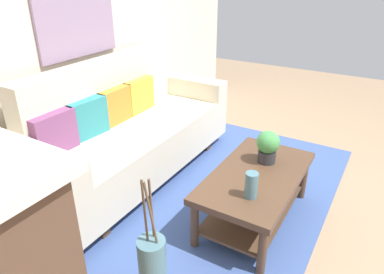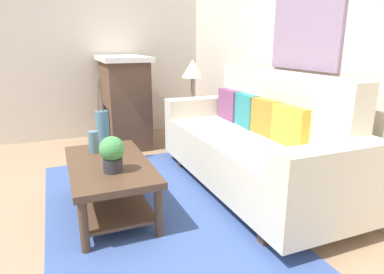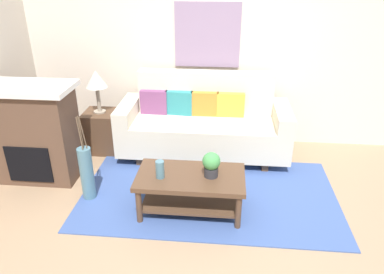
{
  "view_description": "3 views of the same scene",
  "coord_description": "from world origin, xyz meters",
  "px_view_note": "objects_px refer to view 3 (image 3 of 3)",
  "views": [
    {
      "loc": [
        -2.35,
        -0.54,
        1.82
      ],
      "look_at": [
        -0.17,
        0.75,
        0.59
      ],
      "focal_mm": 32.91,
      "sensor_mm": 36.0,
      "label": 1
    },
    {
      "loc": [
        2.35,
        -0.15,
        1.33
      ],
      "look_at": [
        -0.34,
        0.96,
        0.51
      ],
      "focal_mm": 31.49,
      "sensor_mm": 36.0,
      "label": 2
    },
    {
      "loc": [
        0.14,
        -2.97,
        2.38
      ],
      "look_at": [
        -0.2,
        0.63,
        0.65
      ],
      "focal_mm": 34.28,
      "sensor_mm": 36.0,
      "label": 3
    }
  ],
  "objects_px": {
    "throw_pillow_mustard": "(231,104)",
    "coffee_table": "(191,185)",
    "throw_pillow_orange": "(205,104)",
    "tabletop_vase": "(160,169)",
    "fireplace": "(35,132)",
    "table_lamp": "(96,81)",
    "throw_pillow_teal": "(179,103)",
    "floor_vase": "(87,174)",
    "framed_painting": "(207,35)",
    "potted_plant_tabletop": "(211,164)",
    "couch": "(204,125)",
    "side_table": "(102,131)",
    "throw_pillow_plum": "(154,102)"
  },
  "relations": [
    {
      "from": "throw_pillow_mustard",
      "to": "coffee_table",
      "type": "distance_m",
      "value": 1.51
    },
    {
      "from": "coffee_table",
      "to": "throw_pillow_orange",
      "type": "bearing_deg",
      "value": 87.96
    },
    {
      "from": "throw_pillow_mustard",
      "to": "coffee_table",
      "type": "relative_size",
      "value": 0.33
    },
    {
      "from": "tabletop_vase",
      "to": "fireplace",
      "type": "bearing_deg",
      "value": 159.68
    },
    {
      "from": "coffee_table",
      "to": "table_lamp",
      "type": "height_order",
      "value": "table_lamp"
    },
    {
      "from": "throw_pillow_teal",
      "to": "floor_vase",
      "type": "height_order",
      "value": "throw_pillow_teal"
    },
    {
      "from": "throw_pillow_teal",
      "to": "tabletop_vase",
      "type": "height_order",
      "value": "throw_pillow_teal"
    },
    {
      "from": "throw_pillow_teal",
      "to": "fireplace",
      "type": "bearing_deg",
      "value": -150.4
    },
    {
      "from": "table_lamp",
      "to": "framed_painting",
      "type": "relative_size",
      "value": 0.66
    },
    {
      "from": "potted_plant_tabletop",
      "to": "framed_painting",
      "type": "distance_m",
      "value": 1.99
    },
    {
      "from": "throw_pillow_orange",
      "to": "framed_painting",
      "type": "height_order",
      "value": "framed_painting"
    },
    {
      "from": "throw_pillow_mustard",
      "to": "table_lamp",
      "type": "distance_m",
      "value": 1.77
    },
    {
      "from": "throw_pillow_mustard",
      "to": "tabletop_vase",
      "type": "distance_m",
      "value": 1.64
    },
    {
      "from": "tabletop_vase",
      "to": "framed_painting",
      "type": "height_order",
      "value": "framed_painting"
    },
    {
      "from": "couch",
      "to": "floor_vase",
      "type": "height_order",
      "value": "couch"
    },
    {
      "from": "table_lamp",
      "to": "potted_plant_tabletop",
      "type": "bearing_deg",
      "value": -39.18
    },
    {
      "from": "coffee_table",
      "to": "side_table",
      "type": "xyz_separation_m",
      "value": [
        -1.35,
        1.27,
        -0.03
      ]
    },
    {
      "from": "throw_pillow_plum",
      "to": "coffee_table",
      "type": "bearing_deg",
      "value": -65.83
    },
    {
      "from": "coffee_table",
      "to": "floor_vase",
      "type": "height_order",
      "value": "floor_vase"
    },
    {
      "from": "throw_pillow_plum",
      "to": "tabletop_vase",
      "type": "xyz_separation_m",
      "value": [
        0.34,
        -1.48,
        -0.16
      ]
    },
    {
      "from": "potted_plant_tabletop",
      "to": "floor_vase",
      "type": "relative_size",
      "value": 0.43
    },
    {
      "from": "fireplace",
      "to": "floor_vase",
      "type": "xyz_separation_m",
      "value": [
        0.73,
        -0.4,
        -0.28
      ]
    },
    {
      "from": "coffee_table",
      "to": "framed_painting",
      "type": "xyz_separation_m",
      "value": [
        0.05,
        1.75,
        1.19
      ]
    },
    {
      "from": "floor_vase",
      "to": "framed_painting",
      "type": "distance_m",
      "value": 2.35
    },
    {
      "from": "throw_pillow_plum",
      "to": "framed_painting",
      "type": "xyz_separation_m",
      "value": [
        0.68,
        0.34,
        0.83
      ]
    },
    {
      "from": "throw_pillow_orange",
      "to": "side_table",
      "type": "relative_size",
      "value": 0.64
    },
    {
      "from": "side_table",
      "to": "fireplace",
      "type": "distance_m",
      "value": 0.97
    },
    {
      "from": "couch",
      "to": "throw_pillow_teal",
      "type": "distance_m",
      "value": 0.44
    },
    {
      "from": "throw_pillow_teal",
      "to": "floor_vase",
      "type": "xyz_separation_m",
      "value": [
        -0.85,
        -1.29,
        -0.37
      ]
    },
    {
      "from": "tabletop_vase",
      "to": "potted_plant_tabletop",
      "type": "bearing_deg",
      "value": 8.12
    },
    {
      "from": "throw_pillow_plum",
      "to": "fireplace",
      "type": "xyz_separation_m",
      "value": [
        -1.24,
        -0.9,
        -0.09
      ]
    },
    {
      "from": "table_lamp",
      "to": "tabletop_vase",
      "type": "bearing_deg",
      "value": -51.9
    },
    {
      "from": "floor_vase",
      "to": "framed_painting",
      "type": "height_order",
      "value": "framed_painting"
    },
    {
      "from": "throw_pillow_orange",
      "to": "framed_painting",
      "type": "xyz_separation_m",
      "value": [
        0.0,
        0.34,
        0.83
      ]
    },
    {
      "from": "throw_pillow_mustard",
      "to": "floor_vase",
      "type": "height_order",
      "value": "throw_pillow_mustard"
    },
    {
      "from": "throw_pillow_mustard",
      "to": "throw_pillow_orange",
      "type": "bearing_deg",
      "value": 180.0
    },
    {
      "from": "couch",
      "to": "tabletop_vase",
      "type": "distance_m",
      "value": 1.4
    },
    {
      "from": "throw_pillow_plum",
      "to": "fireplace",
      "type": "relative_size",
      "value": 0.31
    },
    {
      "from": "couch",
      "to": "side_table",
      "type": "height_order",
      "value": "couch"
    },
    {
      "from": "potted_plant_tabletop",
      "to": "fireplace",
      "type": "bearing_deg",
      "value": 166.19
    },
    {
      "from": "throw_pillow_plum",
      "to": "floor_vase",
      "type": "distance_m",
      "value": 1.44
    },
    {
      "from": "potted_plant_tabletop",
      "to": "framed_painting",
      "type": "height_order",
      "value": "framed_painting"
    },
    {
      "from": "floor_vase",
      "to": "side_table",
      "type": "bearing_deg",
      "value": 100.2
    },
    {
      "from": "throw_pillow_mustard",
      "to": "fireplace",
      "type": "bearing_deg",
      "value": -158.37
    },
    {
      "from": "floor_vase",
      "to": "throw_pillow_plum",
      "type": "bearing_deg",
      "value": 68.55
    },
    {
      "from": "table_lamp",
      "to": "framed_painting",
      "type": "bearing_deg",
      "value": 19.01
    },
    {
      "from": "tabletop_vase",
      "to": "side_table",
      "type": "bearing_deg",
      "value": 128.1
    },
    {
      "from": "throw_pillow_plum",
      "to": "throw_pillow_teal",
      "type": "relative_size",
      "value": 1.0
    },
    {
      "from": "throw_pillow_plum",
      "to": "throw_pillow_mustard",
      "type": "distance_m",
      "value": 1.02
    },
    {
      "from": "throw_pillow_plum",
      "to": "side_table",
      "type": "distance_m",
      "value": 0.83
    }
  ]
}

